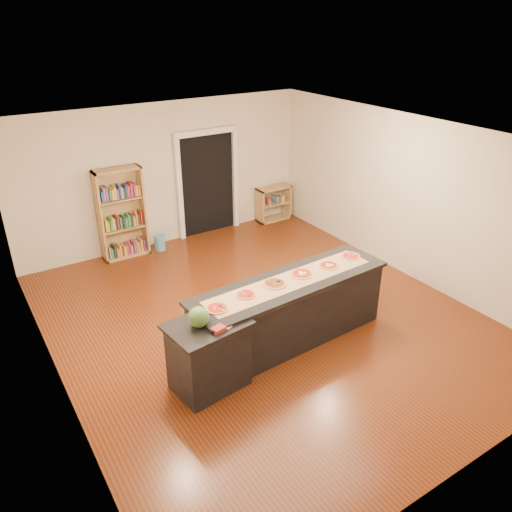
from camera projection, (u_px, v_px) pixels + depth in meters
room at (264, 236)px, 7.15m from camera, size 6.00×7.00×2.80m
doorway at (207, 178)px, 10.29m from camera, size 1.40×0.09×2.21m
kitchen_island at (290, 311)px, 7.04m from camera, size 3.00×0.81×0.99m
side_counter at (209, 355)px, 6.18m from camera, size 0.96×0.70×0.95m
bookshelf at (122, 214)px, 9.38m from camera, size 0.87×0.31×1.75m
low_shelf at (273, 203)px, 11.26m from camera, size 0.78×0.33×0.78m
waste_bin at (160, 243)px, 9.92m from camera, size 0.22×0.22×0.31m
kraft_paper at (291, 281)px, 6.82m from camera, size 2.62×0.60×0.00m
watermelon at (199, 317)px, 5.86m from camera, size 0.26×0.26×0.26m
cutting_board at (228, 321)px, 5.99m from camera, size 0.36×0.32×0.02m
package_red at (218, 329)px, 5.81m from camera, size 0.18×0.14×0.06m
package_teal at (218, 310)px, 6.18m from camera, size 0.17×0.17×0.06m
pizza_a at (217, 308)px, 6.17m from camera, size 0.29×0.29×0.02m
pizza_b at (246, 294)px, 6.47m from camera, size 0.28×0.28×0.02m
pizza_c at (275, 284)px, 6.72m from camera, size 0.33×0.33×0.02m
pizza_d at (302, 274)px, 6.97m from camera, size 0.35×0.35×0.02m
pizza_e at (329, 265)px, 7.20m from camera, size 0.31×0.31×0.02m
pizza_f at (351, 256)px, 7.47m from camera, size 0.30×0.30×0.02m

